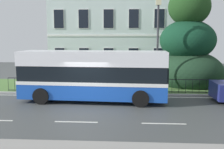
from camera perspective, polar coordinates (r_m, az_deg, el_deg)
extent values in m
cube|color=#424544|center=(13.97, -6.41, -8.12)|extent=(60.00, 56.00, 0.06)
cube|color=silver|center=(17.46, -4.36, -4.74)|extent=(54.00, 0.14, 0.01)
cube|color=silver|center=(12.27, -7.86, -10.25)|extent=(2.00, 0.12, 0.01)
cube|color=silver|center=(12.16, 11.29, -10.51)|extent=(2.00, 0.12, 0.01)
cube|color=#9E9E99|center=(17.91, -4.16, -4.24)|extent=(57.00, 0.24, 0.12)
cube|color=#4F7739|center=(20.76, -3.10, -2.55)|extent=(57.00, 5.63, 0.12)
cube|color=silver|center=(28.88, 2.23, 12.02)|extent=(14.03, 8.57, 11.58)
cube|color=white|center=(24.49, 1.99, 8.57)|extent=(14.03, 0.06, 0.20)
cube|color=#2D333D|center=(24.62, 1.96, 1.81)|extent=(1.10, 0.06, 2.20)
cube|color=white|center=(25.37, -11.38, 3.79)|extent=(1.00, 0.04, 1.80)
cube|color=black|center=(25.35, -11.39, 3.79)|extent=(0.90, 0.03, 1.70)
cube|color=white|center=(24.88, -6.15, 3.82)|extent=(1.00, 0.04, 1.80)
cube|color=black|center=(24.86, -6.16, 3.82)|extent=(0.90, 0.03, 1.70)
cube|color=white|center=(24.60, -0.76, 3.82)|extent=(1.00, 0.04, 1.80)
cube|color=black|center=(24.58, -0.76, 3.82)|extent=(0.90, 0.03, 1.70)
cube|color=white|center=(24.54, 4.70, 3.79)|extent=(1.00, 0.04, 1.80)
cube|color=black|center=(24.52, 4.70, 3.79)|extent=(0.90, 0.03, 1.70)
cube|color=white|center=(24.70, 10.14, 3.72)|extent=(1.00, 0.04, 1.80)
cube|color=black|center=(24.68, 10.15, 3.72)|extent=(0.90, 0.03, 1.70)
cube|color=white|center=(25.08, 15.47, 3.62)|extent=(1.00, 0.04, 1.80)
cube|color=black|center=(25.06, 15.48, 3.62)|extent=(0.90, 0.03, 1.70)
cube|color=white|center=(25.38, -11.60, 11.84)|extent=(1.00, 0.04, 1.80)
cube|color=black|center=(25.36, -11.61, 11.85)|extent=(0.90, 0.03, 1.70)
cube|color=white|center=(24.89, -6.27, 12.04)|extent=(1.00, 0.04, 1.80)
cube|color=black|center=(24.87, -6.28, 12.04)|extent=(0.90, 0.03, 1.70)
cube|color=white|center=(24.61, -0.78, 12.13)|extent=(1.00, 0.04, 1.80)
cube|color=black|center=(24.59, -0.78, 12.13)|extent=(0.90, 0.03, 1.70)
cube|color=white|center=(24.55, 4.80, 12.11)|extent=(1.00, 0.04, 1.80)
cube|color=black|center=(24.53, 4.80, 12.12)|extent=(0.90, 0.03, 1.70)
cube|color=white|center=(24.71, 10.35, 11.99)|extent=(1.00, 0.04, 1.80)
cube|color=black|center=(24.69, 10.35, 11.99)|extent=(0.90, 0.03, 1.70)
cube|color=white|center=(25.09, 15.77, 11.76)|extent=(1.00, 0.04, 1.80)
cube|color=black|center=(25.07, 15.78, 11.76)|extent=(0.90, 0.03, 1.70)
cube|color=black|center=(17.85, 1.38, -0.96)|extent=(15.58, 0.04, 0.04)
cube|color=black|center=(18.01, 1.37, -3.70)|extent=(15.58, 0.04, 0.04)
cylinder|color=black|center=(19.80, -21.80, -2.04)|extent=(0.02, 0.02, 0.95)
cylinder|color=black|center=(19.61, -20.58, -2.08)|extent=(0.02, 0.02, 0.95)
cylinder|color=black|center=(19.43, -19.35, -2.11)|extent=(0.02, 0.02, 0.95)
cylinder|color=black|center=(19.26, -18.09, -2.14)|extent=(0.02, 0.02, 0.95)
cylinder|color=black|center=(19.09, -16.81, -2.17)|extent=(0.02, 0.02, 0.95)
cylinder|color=black|center=(18.94, -15.51, -2.19)|extent=(0.02, 0.02, 0.95)
cylinder|color=black|center=(18.80, -14.18, -2.22)|extent=(0.02, 0.02, 0.95)
cylinder|color=black|center=(18.66, -12.84, -2.25)|extent=(0.02, 0.02, 0.95)
cylinder|color=black|center=(18.54, -11.48, -2.28)|extent=(0.02, 0.02, 0.95)
cylinder|color=black|center=(18.43, -10.10, -2.30)|extent=(0.02, 0.02, 0.95)
cylinder|color=black|center=(18.33, -8.71, -2.33)|extent=(0.02, 0.02, 0.95)
cylinder|color=black|center=(18.24, -7.30, -2.35)|extent=(0.02, 0.02, 0.95)
cylinder|color=black|center=(18.16, -5.88, -2.37)|extent=(0.02, 0.02, 0.95)
cylinder|color=black|center=(18.09, -4.44, -2.39)|extent=(0.02, 0.02, 0.95)
cylinder|color=black|center=(18.03, -3.00, -2.41)|extent=(0.02, 0.02, 0.95)
cylinder|color=black|center=(17.99, -1.55, -2.43)|extent=(0.02, 0.02, 0.95)
cylinder|color=black|center=(17.95, -0.09, -2.45)|extent=(0.02, 0.02, 0.95)
cylinder|color=black|center=(17.93, 1.38, -2.46)|extent=(0.02, 0.02, 0.95)
cylinder|color=black|center=(17.92, 2.84, -2.47)|extent=(0.02, 0.02, 0.95)
cylinder|color=black|center=(17.92, 4.31, -2.49)|extent=(0.02, 0.02, 0.95)
cylinder|color=black|center=(17.94, 5.77, -2.50)|extent=(0.02, 0.02, 0.95)
cylinder|color=black|center=(17.96, 7.24, -2.51)|extent=(0.02, 0.02, 0.95)
cylinder|color=black|center=(18.00, 8.69, -2.51)|extent=(0.02, 0.02, 0.95)
cylinder|color=black|center=(18.05, 10.14, -2.52)|extent=(0.02, 0.02, 0.95)
cylinder|color=black|center=(18.11, 11.59, -2.52)|extent=(0.02, 0.02, 0.95)
cylinder|color=black|center=(18.18, 13.02, -2.52)|extent=(0.02, 0.02, 0.95)
cylinder|color=black|center=(18.26, 14.44, -2.52)|extent=(0.02, 0.02, 0.95)
cylinder|color=black|center=(18.35, 15.84, -2.52)|extent=(0.02, 0.02, 0.95)
cylinder|color=black|center=(18.46, 17.23, -2.52)|extent=(0.02, 0.02, 0.95)
cylinder|color=black|center=(18.57, 18.61, -2.52)|extent=(0.02, 0.02, 0.95)
cylinder|color=black|center=(18.70, 19.97, -2.51)|extent=(0.02, 0.02, 0.95)
cylinder|color=black|center=(18.83, 21.30, -2.50)|extent=(0.02, 0.02, 0.95)
cylinder|color=black|center=(18.98, 22.62, -2.50)|extent=(0.02, 0.02, 0.95)
cylinder|color=#423328|center=(21.75, 16.45, -0.32)|extent=(0.42, 0.42, 1.43)
ellipsoid|color=#1B3521|center=(21.83, 16.59, 0.46)|extent=(5.37, 5.37, 3.45)
ellipsoid|color=#113723|center=(21.66, 16.23, 7.24)|extent=(4.38, 4.38, 3.21)
ellipsoid|color=#1D3E19|center=(21.73, 16.60, 14.03)|extent=(3.25, 3.25, 2.93)
cube|color=blue|center=(16.00, -4.12, -3.11)|extent=(8.88, 2.84, 1.01)
cube|color=white|center=(15.92, -4.13, -1.47)|extent=(8.90, 2.86, 0.20)
cube|color=black|center=(15.85, -4.15, 0.38)|extent=(8.80, 2.79, 0.95)
cube|color=white|center=(15.76, -4.18, 3.62)|extent=(8.88, 2.84, 0.84)
cube|color=black|center=(15.65, 11.90, -0.04)|extent=(0.17, 1.99, 0.88)
cube|color=black|center=(15.56, 11.99, 3.26)|extent=(0.15, 1.71, 0.54)
cylinder|color=silver|center=(16.60, 11.54, -3.86)|extent=(0.05, 0.20, 0.20)
cylinder|color=silver|center=(15.12, 12.03, -5.02)|extent=(0.05, 0.20, 0.20)
cylinder|color=black|center=(16.90, 6.31, -3.54)|extent=(0.97, 0.35, 0.96)
cylinder|color=black|center=(14.69, 6.27, -5.28)|extent=(0.97, 0.35, 0.96)
cylinder|color=black|center=(17.88, -12.59, -3.06)|extent=(0.97, 0.35, 0.96)
cylinder|color=black|center=(15.80, -15.28, -4.58)|extent=(0.97, 0.35, 0.96)
cube|color=navy|center=(17.07, 23.15, -3.23)|extent=(1.10, 2.07, 0.98)
cylinder|color=black|center=(18.20, 23.36, -3.77)|extent=(0.68, 0.22, 0.68)
cylinder|color=#333338|center=(18.59, 9.94, 5.59)|extent=(0.14, 0.14, 5.98)
cube|color=beige|center=(18.74, 10.17, 15.31)|extent=(0.36, 0.24, 0.36)
cylinder|color=black|center=(19.48, -13.01, -1.88)|extent=(0.55, 0.55, 0.92)
ellipsoid|color=black|center=(19.39, -13.06, -0.25)|extent=(0.57, 0.57, 0.19)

